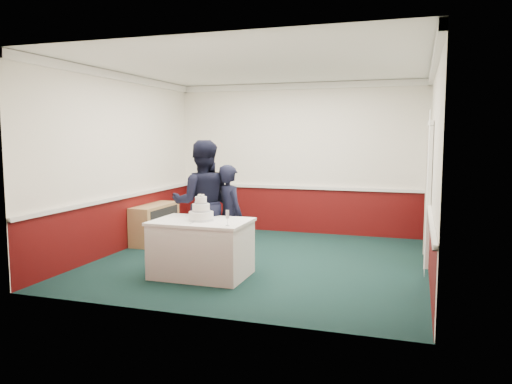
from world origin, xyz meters
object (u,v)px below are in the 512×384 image
(cake_table, at_px, (202,248))
(person_woman, at_px, (229,215))
(sideboard, at_px, (155,223))
(wedding_cake, at_px, (201,212))
(cake_knife, at_px, (193,222))
(champagne_flute, at_px, (227,215))
(person_man, at_px, (202,203))

(cake_table, bearing_deg, person_woman, 77.07)
(sideboard, relative_size, person_woman, 0.79)
(cake_table, distance_m, wedding_cake, 0.50)
(cake_knife, xyz_separation_m, person_woman, (0.19, 0.88, -0.03))
(cake_knife, height_order, champagne_flute, champagne_flute)
(person_man, xyz_separation_m, person_woman, (0.40, 0.10, -0.18))
(sideboard, xyz_separation_m, person_woman, (1.89, -1.10, 0.41))
(sideboard, height_order, cake_table, cake_table)
(sideboard, distance_m, person_man, 2.01)
(champagne_flute, bearing_deg, wedding_cake, 150.75)
(champagne_flute, bearing_deg, cake_knife, 171.42)
(cake_knife, relative_size, person_man, 0.12)
(cake_knife, xyz_separation_m, person_man, (-0.21, 0.78, 0.15))
(sideboard, relative_size, wedding_cake, 3.30)
(person_woman, bearing_deg, cake_knife, 112.07)
(wedding_cake, relative_size, champagne_flute, 1.78)
(cake_knife, bearing_deg, sideboard, 126.93)
(champagne_flute, distance_m, person_woman, 1.03)
(sideboard, height_order, wedding_cake, wedding_cake)
(wedding_cake, height_order, cake_knife, wedding_cake)
(wedding_cake, relative_size, person_man, 0.19)
(person_man, bearing_deg, person_woman, 171.75)
(cake_knife, distance_m, person_woman, 0.90)
(champagne_flute, height_order, person_man, person_man)
(wedding_cake, distance_m, person_man, 0.63)
(wedding_cake, bearing_deg, champagne_flute, -29.25)
(person_woman, bearing_deg, wedding_cake, 111.08)
(sideboard, relative_size, cake_table, 0.91)
(person_woman, bearing_deg, sideboard, 3.76)
(cake_table, relative_size, cake_knife, 6.00)
(cake_table, bearing_deg, sideboard, 134.23)
(cake_table, xyz_separation_m, champagne_flute, (0.50, -0.28, 0.53))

